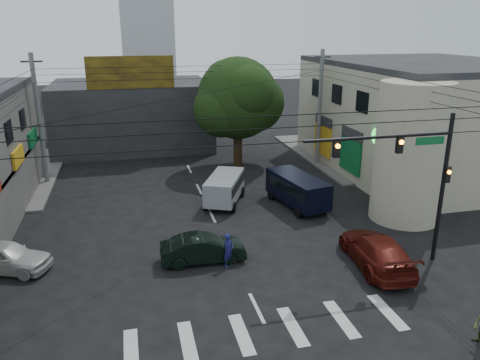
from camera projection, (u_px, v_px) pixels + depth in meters
name	position (u px, v px, depth m)	size (l,w,h in m)	color
ground	(239.00, 272.00, 21.67)	(160.00, 160.00, 0.00)	black
sidewalk_far_right	(385.00, 152.00, 42.31)	(16.00, 16.00, 0.15)	#514F4C
building_right	(424.00, 119.00, 36.47)	(14.00, 18.00, 8.00)	#A0977F
corner_column	(410.00, 153.00, 26.59)	(4.00, 4.00, 8.00)	#A0977F
building_far	(133.00, 114.00, 43.83)	(14.00, 10.00, 6.00)	#232326
billboard	(130.00, 72.00, 37.97)	(7.00, 0.30, 2.60)	olive
street_tree	(238.00, 99.00, 36.55)	(6.40, 6.40, 8.70)	black
traffic_gantry	(413.00, 167.00, 21.00)	(7.10, 0.35, 7.20)	black
utility_pole_far_left	(39.00, 120.00, 32.64)	(0.32, 0.32, 9.20)	#59595B
utility_pole_far_right	(320.00, 109.00, 37.37)	(0.32, 0.32, 9.20)	#59595B
dark_sedan	(203.00, 249.00, 22.48)	(4.08, 1.46, 1.34)	black
white_compact	(5.00, 257.00, 21.60)	(4.53, 3.16, 1.43)	beige
maroon_sedan	(376.00, 251.00, 22.04)	(2.68, 5.52, 1.55)	#4E110B
silver_minivan	(225.00, 190.00, 29.90)	(3.38, 4.61, 1.83)	#B5B7BE
navy_van	(297.00, 191.00, 29.37)	(2.80, 5.21, 1.97)	black
traffic_officer	(228.00, 250.00, 21.99)	(0.71, 0.69, 1.65)	#171851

